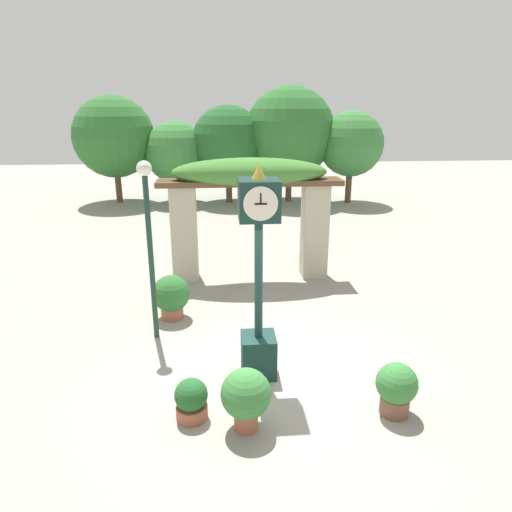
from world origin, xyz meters
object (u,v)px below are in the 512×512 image
at_px(pedestal_clock, 259,278).
at_px(lamp_post, 149,227).
at_px(potted_plant_near_right, 246,396).
at_px(potted_plant_far_right, 191,399).
at_px(potted_plant_near_left, 396,387).
at_px(potted_plant_far_left, 171,296).

xyz_separation_m(pedestal_clock, lamp_post, (-1.86, 1.45, 0.49)).
distance_m(potted_plant_near_right, potted_plant_far_right, 0.84).
bearing_deg(potted_plant_near_left, pedestal_clock, 147.46).
bearing_deg(lamp_post, potted_plant_far_left, 73.92).
height_order(potted_plant_near_left, potted_plant_near_right, potted_plant_near_right).
bearing_deg(pedestal_clock, potted_plant_near_right, -102.05).
relative_size(potted_plant_near_right, potted_plant_far_right, 1.46).
bearing_deg(lamp_post, potted_plant_far_right, -72.05).
bearing_deg(potted_plant_near_left, lamp_post, 144.74).
bearing_deg(potted_plant_far_right, potted_plant_far_left, 99.94).
bearing_deg(potted_plant_near_right, potted_plant_far_right, 159.04).
bearing_deg(lamp_post, potted_plant_near_right, -60.64).
bearing_deg(potted_plant_far_right, lamp_post, 107.95).
bearing_deg(potted_plant_far_left, potted_plant_far_right, -80.06).
xyz_separation_m(potted_plant_near_right, potted_plant_far_right, (-0.76, 0.29, -0.22)).
height_order(potted_plant_near_right, lamp_post, lamp_post).
xyz_separation_m(potted_plant_near_left, potted_plant_far_right, (-2.93, 0.14, -0.13)).
distance_m(potted_plant_near_right, lamp_post, 3.62).
distance_m(potted_plant_near_left, potted_plant_far_left, 4.92).
bearing_deg(potted_plant_near_left, potted_plant_far_right, 177.26).
relative_size(pedestal_clock, potted_plant_far_right, 5.61).
distance_m(potted_plant_far_right, lamp_post, 3.25).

